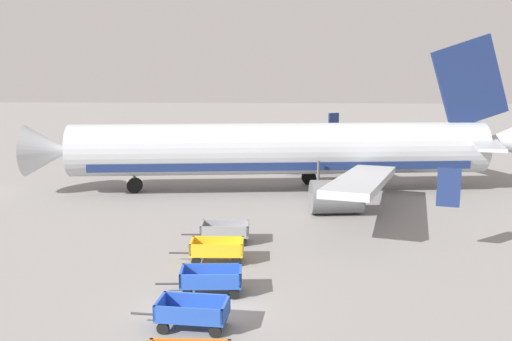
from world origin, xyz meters
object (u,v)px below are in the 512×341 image
at_px(baggage_cart_second_in_row, 192,313).
at_px(baggage_cart_fourth_in_row, 217,250).
at_px(baggage_cart_third_in_row, 211,280).
at_px(baggage_cart_far_end, 225,232).
at_px(airplane, 294,150).

bearing_deg(baggage_cart_second_in_row, baggage_cart_fourth_in_row, 89.06).
bearing_deg(baggage_cart_fourth_in_row, baggage_cart_third_in_row, -87.34).
bearing_deg(baggage_cart_far_end, baggage_cart_third_in_row, -89.29).
distance_m(baggage_cart_second_in_row, baggage_cart_third_in_row, 3.22).
bearing_deg(baggage_cart_third_in_row, airplane, 79.05).
relative_size(airplane, baggage_cart_far_end, 10.56).
xyz_separation_m(baggage_cart_second_in_row, baggage_cart_third_in_row, (0.30, 3.20, 0.00)).
bearing_deg(airplane, baggage_cart_third_in_row, -100.95).
distance_m(baggage_cart_second_in_row, baggage_cart_fourth_in_row, 7.07).
relative_size(baggage_cart_third_in_row, baggage_cart_far_end, 1.01).
distance_m(baggage_cart_second_in_row, baggage_cart_far_end, 10.06).
distance_m(baggage_cart_third_in_row, baggage_cart_far_end, 6.86).
relative_size(airplane, baggage_cart_fourth_in_row, 10.56).
distance_m(baggage_cart_fourth_in_row, baggage_cart_far_end, 3.00).
height_order(baggage_cart_fourth_in_row, baggage_cart_far_end, same).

